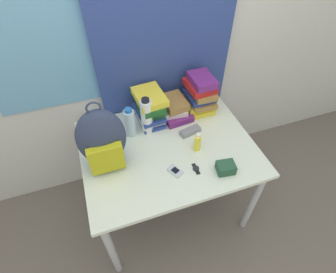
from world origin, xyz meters
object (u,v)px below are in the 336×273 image
camera_pouch (226,168)px  wristwatch (196,169)px  book_stack_left (150,107)px  water_bottle (130,123)px  cell_phone (175,171)px  backpack (102,140)px  sunscreen_bottle (198,142)px  book_stack_right (200,94)px  sports_bottle (147,116)px  book_stack_center (174,108)px  sunglasses_case (190,131)px

camera_pouch → wristwatch: (-0.17, 0.07, -0.03)m
book_stack_left → water_bottle: (-0.17, -0.10, -0.01)m
cell_phone → backpack: bearing=150.7°
water_bottle → camera_pouch: size_ratio=1.91×
book_stack_left → camera_pouch: 0.69m
water_bottle → sunscreen_bottle: water_bottle is taller
book_stack_right → wristwatch: book_stack_right is taller
sports_bottle → sunscreen_bottle: size_ratio=1.98×
water_bottle → sunscreen_bottle: bearing=-36.6°
book_stack_center → book_stack_right: bearing=0.1°
book_stack_center → sunglasses_case: bearing=-79.5°
backpack → book_stack_left: (0.37, 0.29, -0.08)m
backpack → water_bottle: size_ratio=2.12×
book_stack_center → backpack: bearing=-152.3°
sports_bottle → book_stack_left: bearing=63.5°
sunscreen_bottle → cell_phone: bearing=-147.4°
cell_phone → wristwatch: size_ratio=1.26×
backpack → cell_phone: backpack is taller
book_stack_center → sunglasses_case: book_stack_center is taller
sunglasses_case → wristwatch: sunglasses_case is taller
book_stack_right → sunglasses_case: size_ratio=1.88×
sunglasses_case → camera_pouch: 0.39m
camera_pouch → wristwatch: bearing=156.7°
camera_pouch → cell_phone: bearing=162.3°
book_stack_left → wristwatch: 0.56m
sunscreen_bottle → sunglasses_case: 0.16m
water_bottle → sports_bottle: (0.12, -0.00, 0.03)m
water_bottle → book_stack_center: bearing=15.1°
backpack → sunscreen_bottle: 0.61m
cell_phone → wristwatch: (0.13, -0.02, -0.00)m
book_stack_right → cell_phone: size_ratio=2.68×
book_stack_left → sunglasses_case: bearing=-44.5°
book_stack_right → sunglasses_case: 0.31m
book_stack_center → wristwatch: book_stack_center is taller
book_stack_right → sports_bottle: (-0.45, -0.10, -0.01)m
backpack → sunscreen_bottle: bearing=-8.3°
backpack → cell_phone: 0.48m
sunscreen_bottle → backpack: bearing=171.7°
sports_bottle → book_stack_right: bearing=12.8°
book_stack_center → cell_phone: bearing=-109.1°
camera_pouch → book_stack_left: bearing=117.1°
book_stack_left → cell_phone: (0.01, -0.51, -0.12)m
book_stack_left → book_stack_right: 0.40m
sports_bottle → cell_phone: sports_bottle is taller
backpack → sunglasses_case: size_ratio=3.09×
sunglasses_case → wristwatch: bearing=-105.9°
book_stack_left → camera_pouch: (0.31, -0.60, -0.09)m
sunscreen_bottle → cell_phone: 0.25m
water_bottle → camera_pouch: bearing=-46.8°
sports_bottle → sunscreen_bottle: (0.26, -0.28, -0.07)m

